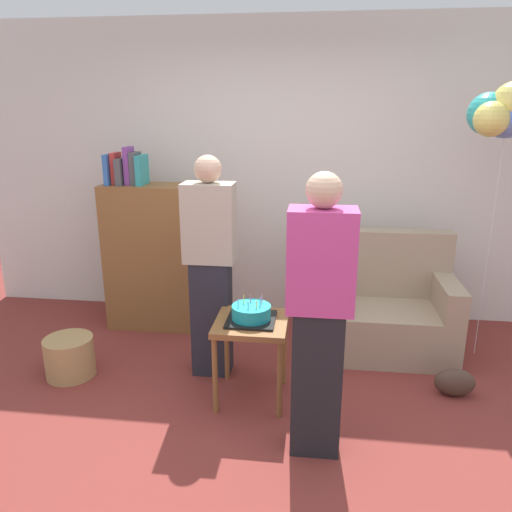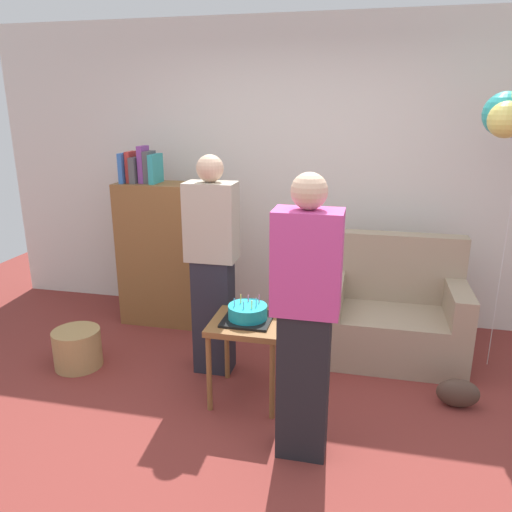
{
  "view_description": "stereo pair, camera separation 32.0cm",
  "coord_description": "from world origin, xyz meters",
  "px_view_note": "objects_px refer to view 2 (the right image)",
  "views": [
    {
      "loc": [
        0.26,
        -2.55,
        1.94
      ],
      "look_at": [
        -0.15,
        0.7,
        0.95
      ],
      "focal_mm": 34.73,
      "sensor_mm": 36.0,
      "label": 1
    },
    {
      "loc": [
        0.58,
        -2.49,
        1.94
      ],
      "look_at": [
        -0.15,
        0.7,
        0.95
      ],
      "focal_mm": 34.73,
      "sensor_mm": 36.0,
      "label": 2
    }
  ],
  "objects_px": {
    "couch": "(392,315)",
    "side_table": "(248,332)",
    "person_blowing_candles": "(213,266)",
    "person_holding_cake": "(305,320)",
    "bookshelf": "(164,251)",
    "handbag": "(458,393)",
    "birthday_cake": "(248,313)",
    "wicker_basket": "(77,348)"
  },
  "relations": [
    {
      "from": "bookshelf",
      "to": "birthday_cake",
      "type": "xyz_separation_m",
      "value": [
        1.05,
        -1.09,
        -0.05
      ]
    },
    {
      "from": "side_table",
      "to": "birthday_cake",
      "type": "height_order",
      "value": "birthday_cake"
    },
    {
      "from": "side_table",
      "to": "wicker_basket",
      "type": "bearing_deg",
      "value": 175.08
    },
    {
      "from": "bookshelf",
      "to": "handbag",
      "type": "height_order",
      "value": "bookshelf"
    },
    {
      "from": "bookshelf",
      "to": "person_holding_cake",
      "type": "xyz_separation_m",
      "value": [
        1.49,
        -1.57,
        0.15
      ]
    },
    {
      "from": "wicker_basket",
      "to": "handbag",
      "type": "bearing_deg",
      "value": 1.52
    },
    {
      "from": "bookshelf",
      "to": "birthday_cake",
      "type": "bearing_deg",
      "value": -46.05
    },
    {
      "from": "bookshelf",
      "to": "side_table",
      "type": "xyz_separation_m",
      "value": [
        1.05,
        -1.09,
        -0.19
      ]
    },
    {
      "from": "side_table",
      "to": "handbag",
      "type": "distance_m",
      "value": 1.47
    },
    {
      "from": "birthday_cake",
      "to": "person_blowing_candles",
      "type": "relative_size",
      "value": 0.2
    },
    {
      "from": "person_blowing_candles",
      "to": "person_holding_cake",
      "type": "distance_m",
      "value": 1.12
    },
    {
      "from": "handbag",
      "to": "couch",
      "type": "bearing_deg",
      "value": 122.37
    },
    {
      "from": "bookshelf",
      "to": "person_holding_cake",
      "type": "bearing_deg",
      "value": -46.58
    },
    {
      "from": "couch",
      "to": "handbag",
      "type": "distance_m",
      "value": 0.83
    },
    {
      "from": "side_table",
      "to": "couch",
      "type": "bearing_deg",
      "value": 41.54
    },
    {
      "from": "side_table",
      "to": "wicker_basket",
      "type": "height_order",
      "value": "side_table"
    },
    {
      "from": "person_blowing_candles",
      "to": "handbag",
      "type": "height_order",
      "value": "person_blowing_candles"
    },
    {
      "from": "wicker_basket",
      "to": "bookshelf",
      "type": "bearing_deg",
      "value": 70.68
    },
    {
      "from": "couch",
      "to": "bookshelf",
      "type": "height_order",
      "value": "bookshelf"
    },
    {
      "from": "birthday_cake",
      "to": "handbag",
      "type": "height_order",
      "value": "birthday_cake"
    },
    {
      "from": "side_table",
      "to": "wicker_basket",
      "type": "relative_size",
      "value": 1.6
    },
    {
      "from": "person_blowing_candles",
      "to": "birthday_cake",
      "type": "bearing_deg",
      "value": -22.8
    },
    {
      "from": "person_blowing_candles",
      "to": "person_holding_cake",
      "type": "height_order",
      "value": "same"
    },
    {
      "from": "birthday_cake",
      "to": "person_blowing_candles",
      "type": "bearing_deg",
      "value": 136.97
    },
    {
      "from": "side_table",
      "to": "person_blowing_candles",
      "type": "relative_size",
      "value": 0.35
    },
    {
      "from": "couch",
      "to": "side_table",
      "type": "height_order",
      "value": "couch"
    },
    {
      "from": "person_blowing_candles",
      "to": "person_holding_cake",
      "type": "relative_size",
      "value": 1.0
    },
    {
      "from": "birthday_cake",
      "to": "person_blowing_candles",
      "type": "height_order",
      "value": "person_blowing_candles"
    },
    {
      "from": "side_table",
      "to": "wicker_basket",
      "type": "distance_m",
      "value": 1.43
    },
    {
      "from": "side_table",
      "to": "birthday_cake",
      "type": "xyz_separation_m",
      "value": [
        -0.0,
        0.0,
        0.14
      ]
    },
    {
      "from": "couch",
      "to": "person_holding_cake",
      "type": "height_order",
      "value": "person_holding_cake"
    },
    {
      "from": "bookshelf",
      "to": "wicker_basket",
      "type": "xyz_separation_m",
      "value": [
        -0.34,
        -0.97,
        -0.53
      ]
    },
    {
      "from": "bookshelf",
      "to": "side_table",
      "type": "height_order",
      "value": "bookshelf"
    },
    {
      "from": "bookshelf",
      "to": "wicker_basket",
      "type": "height_order",
      "value": "bookshelf"
    },
    {
      "from": "side_table",
      "to": "person_blowing_candles",
      "type": "height_order",
      "value": "person_blowing_candles"
    },
    {
      "from": "side_table",
      "to": "person_holding_cake",
      "type": "relative_size",
      "value": 0.35
    },
    {
      "from": "person_blowing_candles",
      "to": "handbag",
      "type": "xyz_separation_m",
      "value": [
        1.74,
        -0.12,
        -0.73
      ]
    },
    {
      "from": "birthday_cake",
      "to": "person_holding_cake",
      "type": "height_order",
      "value": "person_holding_cake"
    },
    {
      "from": "birthday_cake",
      "to": "person_holding_cake",
      "type": "distance_m",
      "value": 0.69
    },
    {
      "from": "wicker_basket",
      "to": "person_holding_cake",
      "type": "bearing_deg",
      "value": -18.32
    },
    {
      "from": "couch",
      "to": "handbag",
      "type": "xyz_separation_m",
      "value": [
        0.43,
        -0.67,
        -0.24
      ]
    },
    {
      "from": "side_table",
      "to": "person_holding_cake",
      "type": "xyz_separation_m",
      "value": [
        0.44,
        -0.49,
        0.34
      ]
    }
  ]
}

